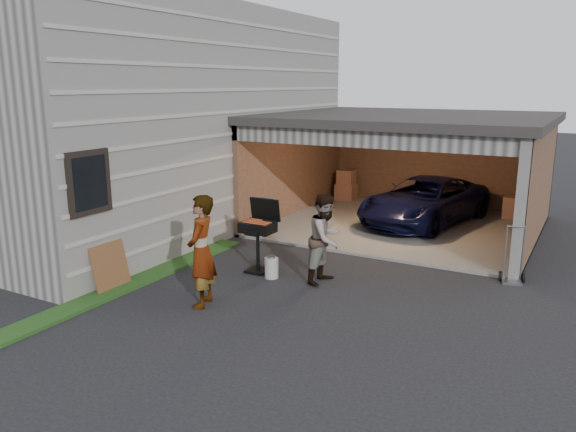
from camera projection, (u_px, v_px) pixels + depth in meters
name	position (u px, v px, depth m)	size (l,w,h in m)	color
ground	(239.00, 304.00, 9.50)	(80.00, 80.00, 0.00)	black
house	(135.00, 117.00, 15.11)	(7.00, 11.00, 5.50)	#474744
groundcover_strip	(98.00, 297.00, 9.71)	(0.50, 8.00, 0.06)	#193814
garage	(409.00, 154.00, 14.48)	(6.80, 6.30, 2.90)	#605E59
minivan	(425.00, 203.00, 14.65)	(1.97, 4.28, 1.19)	black
woman	(201.00, 251.00, 9.24)	(0.69, 0.45, 1.89)	#9BB1C3
man	(326.00, 239.00, 10.38)	(0.82, 0.64, 1.69)	#4A2B1D
bbq_grill	(259.00, 230.00, 10.95)	(0.65, 0.57, 1.44)	black
propane_tank	(271.00, 268.00, 10.74)	(0.26, 0.26, 0.40)	#BAB9B6
plywood_panel	(110.00, 267.00, 10.08)	(0.04, 0.78, 0.87)	brown
hand_truck	(512.00, 272.00, 10.49)	(0.48, 0.41, 1.10)	gray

